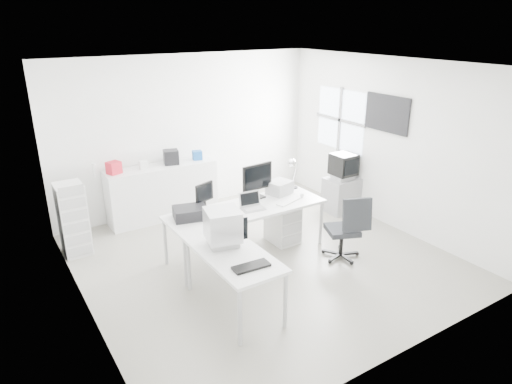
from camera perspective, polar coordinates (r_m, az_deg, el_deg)
floor at (r=6.86m, az=0.91°, el=-8.34°), size 5.00×5.00×0.01m
ceiling at (r=6.02m, az=1.06°, el=15.65°), size 5.00×5.00×0.01m
back_wall at (r=8.42m, az=-8.49°, el=7.25°), size 5.00×0.02×2.80m
left_wall at (r=5.42m, az=-21.68°, el=-1.71°), size 0.02×5.00×2.80m
right_wall at (r=7.90m, az=16.38°, el=5.74°), size 0.02×5.00×2.80m
window at (r=8.66m, az=10.48°, el=8.86°), size 0.02×1.20×1.10m
wall_picture at (r=7.84m, az=16.05°, el=9.41°), size 0.04×0.90×0.60m
main_desk at (r=6.84m, az=-1.19°, el=-4.88°), size 2.40×0.80×0.75m
side_desk at (r=5.63m, az=-2.78°, el=-10.98°), size 0.70×1.40×0.75m
drawer_pedestal at (r=7.27m, az=3.34°, el=-3.97°), size 0.40×0.50×0.60m
inkjet_printer at (r=6.38m, az=-8.23°, el=-2.59°), size 0.52×0.45×0.16m
lcd_monitor_small at (r=6.58m, az=-6.45°, el=-0.64°), size 0.36×0.28×0.40m
lcd_monitor_large at (r=6.96m, az=0.16°, el=1.39°), size 0.55×0.26×0.55m
laptop at (r=6.60m, az=-0.39°, el=-1.35°), size 0.34×0.35×0.21m
white_keyboard at (r=6.91m, az=4.05°, el=-1.19°), size 0.45×0.26×0.02m
white_mouse at (r=7.11m, az=5.77°, el=-0.40°), size 0.07×0.07×0.07m
laser_printer at (r=7.21m, az=2.97°, el=0.58°), size 0.42×0.39×0.20m
desk_lamp at (r=7.42m, az=4.85°, el=2.34°), size 0.19×0.19×0.50m
crt_monitor at (r=5.54m, az=-4.18°, el=-4.57°), size 0.46×0.46×0.44m
black_keyboard at (r=5.14m, az=-0.61°, el=-9.28°), size 0.44×0.19×0.03m
office_chair at (r=6.80m, az=10.75°, el=-4.32°), size 0.75×0.75×0.99m
tv_cabinet at (r=8.53m, az=10.62°, el=-0.33°), size 0.58×0.47×0.63m
crt_tv at (r=8.36m, az=10.87°, el=3.13°), size 0.50×0.48×0.45m
sideboard at (r=8.22m, az=-11.58°, el=0.02°), size 1.93×0.48×0.97m
clutter_box_a at (r=7.81m, az=-17.35°, el=2.91°), size 0.25×0.24×0.20m
clutter_box_b at (r=7.95m, az=-13.87°, el=3.32°), size 0.15×0.13×0.14m
clutter_box_c at (r=8.10m, az=-10.57°, el=4.31°), size 0.30×0.29×0.25m
clutter_box_d at (r=8.30m, az=-7.36°, el=4.58°), size 0.19×0.17×0.16m
clutter_bottle at (r=7.78m, az=-19.55°, el=2.65°), size 0.07×0.07×0.22m
filing_cabinet at (r=7.33m, az=-21.90°, el=-3.16°), size 0.38×0.46×1.10m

